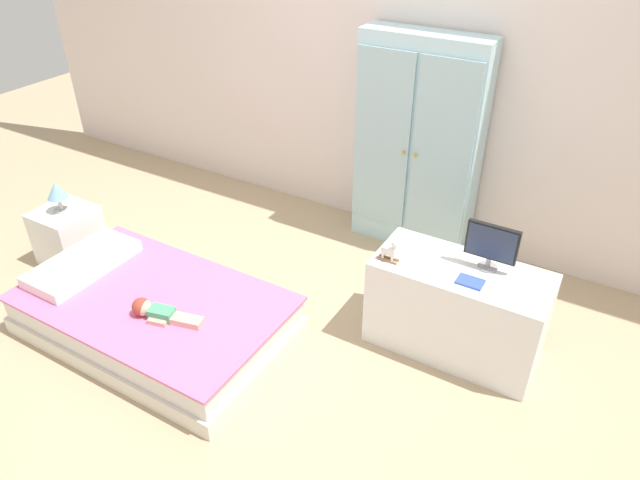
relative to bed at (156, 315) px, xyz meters
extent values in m
cube|color=tan|center=(0.54, 0.20, -0.13)|extent=(10.00, 10.00, 0.02)
cube|color=silver|center=(0.54, 1.78, 1.23)|extent=(6.40, 0.05, 2.70)
cube|color=silver|center=(0.00, 0.00, -0.07)|extent=(1.47, 0.87, 0.10)
cube|color=silver|center=(0.00, 0.00, 0.05)|extent=(1.43, 0.83, 0.13)
cube|color=pink|center=(0.00, 0.00, 0.12)|extent=(1.46, 0.86, 0.02)
cube|color=white|center=(-0.54, 0.00, 0.16)|extent=(0.31, 0.63, 0.07)
cube|color=#4CA375|center=(0.17, -0.10, 0.16)|extent=(0.15, 0.11, 0.06)
cube|color=#DBB293|center=(0.31, -0.05, 0.14)|extent=(0.16, 0.07, 0.04)
cube|color=#DBB293|center=(0.32, -0.08, 0.14)|extent=(0.16, 0.07, 0.04)
cube|color=#DBB293|center=(0.16, -0.05, 0.14)|extent=(0.10, 0.05, 0.03)
cube|color=#DBB293|center=(0.18, -0.15, 0.14)|extent=(0.10, 0.05, 0.03)
sphere|color=#DBB293|center=(0.07, -0.12, 0.17)|extent=(0.09, 0.09, 0.09)
sphere|color=#9E3D2D|center=(0.06, -0.13, 0.17)|extent=(0.10, 0.10, 0.10)
cube|color=white|center=(-1.00, 0.26, 0.06)|extent=(0.34, 0.34, 0.37)
cylinder|color=#B7B2AD|center=(-1.00, 0.26, 0.25)|extent=(0.10, 0.10, 0.01)
cylinder|color=#B7B2AD|center=(-1.00, 0.26, 0.30)|extent=(0.02, 0.02, 0.08)
cone|color=#7AB2E0|center=(-1.00, 0.26, 0.39)|extent=(0.13, 0.13, 0.10)
cube|color=silver|center=(0.84, 1.62, 0.59)|extent=(0.80, 0.22, 1.42)
cube|color=#9DC0C9|center=(0.64, 1.50, 0.62)|extent=(0.38, 0.02, 1.17)
cube|color=#9DC0C9|center=(1.04, 1.50, 0.62)|extent=(0.38, 0.02, 1.17)
sphere|color=gold|center=(0.80, 1.48, 0.59)|extent=(0.02, 0.02, 0.02)
sphere|color=gold|center=(0.88, 1.48, 0.59)|extent=(0.02, 0.02, 0.02)
cube|color=white|center=(1.47, 0.73, 0.14)|extent=(0.89, 0.41, 0.52)
cylinder|color=#99999E|center=(1.57, 0.80, 0.40)|extent=(0.10, 0.10, 0.01)
cylinder|color=#99999E|center=(1.57, 0.80, 0.43)|extent=(0.02, 0.02, 0.05)
cube|color=black|center=(1.57, 0.80, 0.55)|extent=(0.26, 0.02, 0.19)
cube|color=#28334C|center=(1.57, 0.79, 0.55)|extent=(0.24, 0.01, 0.17)
cube|color=#8E6642|center=(1.11, 0.63, 0.40)|extent=(0.11, 0.01, 0.01)
cube|color=#8E6642|center=(1.11, 0.60, 0.40)|extent=(0.11, 0.01, 0.01)
cube|color=white|center=(1.11, 0.61, 0.46)|extent=(0.07, 0.03, 0.04)
cylinder|color=white|center=(1.13, 0.62, 0.42)|extent=(0.01, 0.01, 0.03)
cylinder|color=white|center=(1.13, 0.60, 0.42)|extent=(0.01, 0.01, 0.03)
cylinder|color=white|center=(1.08, 0.62, 0.42)|extent=(0.01, 0.01, 0.03)
cylinder|color=white|center=(1.08, 0.60, 0.42)|extent=(0.01, 0.01, 0.03)
cylinder|color=white|center=(1.14, 0.61, 0.49)|extent=(0.02, 0.02, 0.02)
sphere|color=white|center=(1.14, 0.61, 0.51)|extent=(0.04, 0.04, 0.04)
cube|color=blue|center=(1.53, 0.64, 0.40)|extent=(0.13, 0.09, 0.01)
camera|label=1|loc=(2.04, -1.67, 2.10)|focal=32.54mm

